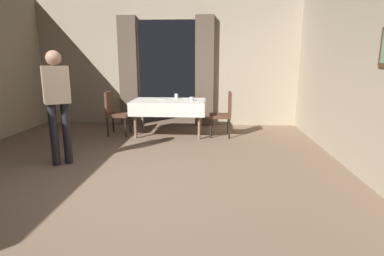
{
  "coord_description": "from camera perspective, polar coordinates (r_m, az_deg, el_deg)",
  "views": [
    {
      "loc": [
        1.13,
        -3.52,
        1.6
      ],
      "look_at": [
        0.86,
        0.47,
        0.71
      ],
      "focal_mm": 29.34,
      "sensor_mm": 36.0,
      "label": 1
    }
  ],
  "objects": [
    {
      "name": "glass_mid_c",
      "position": [
        6.89,
        -2.87,
        5.83
      ],
      "size": [
        0.08,
        0.08,
        0.11
      ],
      "primitive_type": "cylinder",
      "color": "silver",
      "rests_on": "dining_table_mid"
    },
    {
      "name": "wall_back",
      "position": [
        7.78,
        -4.61,
        11.84
      ],
      "size": [
        6.4,
        0.27,
        3.0
      ],
      "color": "tan",
      "rests_on": "ground"
    },
    {
      "name": "plate_mid_a",
      "position": [
        6.77,
        -5.3,
        5.27
      ],
      "size": [
        0.2,
        0.2,
        0.01
      ],
      "primitive_type": "cylinder",
      "color": "white",
      "rests_on": "dining_table_mid"
    },
    {
      "name": "person_waiter_by_doorway",
      "position": [
        5.08,
        -23.31,
        4.96
      ],
      "size": [
        0.42,
        0.38,
        1.72
      ],
      "color": "black",
      "rests_on": "ground"
    },
    {
      "name": "glass_mid_b",
      "position": [
        6.49,
        -0.07,
        5.33
      ],
      "size": [
        0.08,
        0.08,
        0.08
      ],
      "primitive_type": "cylinder",
      "color": "silver",
      "rests_on": "dining_table_mid"
    },
    {
      "name": "chair_mid_right",
      "position": [
        6.56,
        5.83,
        2.9
      ],
      "size": [
        0.44,
        0.44,
        0.93
      ],
      "color": "black",
      "rests_on": "ground"
    },
    {
      "name": "ground",
      "position": [
        4.03,
        -13.05,
        -11.25
      ],
      "size": [
        10.08,
        10.08,
        0.0
      ],
      "primitive_type": "plane",
      "color": "#7A604C"
    },
    {
      "name": "dining_table_mid",
      "position": [
        6.64,
        -4.19,
        4.29
      ],
      "size": [
        1.54,
        0.92,
        0.75
      ],
      "color": "#7A604C",
      "rests_on": "ground"
    },
    {
      "name": "chair_mid_left",
      "position": [
        6.86,
        -13.86,
        3.02
      ],
      "size": [
        0.44,
        0.44,
        0.93
      ],
      "color": "black",
      "rests_on": "ground"
    }
  ]
}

